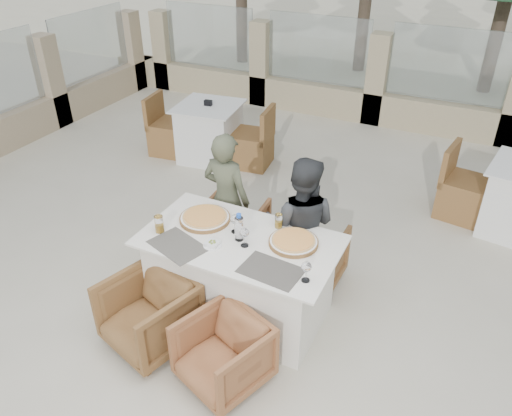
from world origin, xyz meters
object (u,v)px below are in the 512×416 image
at_px(olive_dish, 212,243).
at_px(armchair_far_right, 308,256).
at_px(armchair_near_right, 223,354).
at_px(water_bottle, 239,227).
at_px(wine_glass_centre, 235,223).
at_px(armchair_far_left, 234,227).
at_px(pizza_right, 293,241).
at_px(diner_left, 227,199).
at_px(pizza_left, 205,217).
at_px(beer_glass_right, 279,221).
at_px(armchair_near_left, 149,314).
at_px(beer_glass_left, 159,224).
at_px(diner_right, 301,227).
at_px(wine_glass_near, 245,236).
at_px(dining_table, 241,277).
at_px(wine_glass_corner, 306,271).
at_px(bg_table_a, 210,132).

height_order(olive_dish, armchair_far_right, olive_dish).
bearing_deg(armchair_near_right, armchair_far_right, 104.25).
distance_m(water_bottle, wine_glass_centre, 0.12).
bearing_deg(armchair_far_left, pizza_right, 141.18).
height_order(armchair_far_left, diner_left, diner_left).
xyz_separation_m(pizza_left, olive_dish, (0.24, -0.29, -0.01)).
bearing_deg(beer_glass_right, armchair_near_right, -89.13).
distance_m(wine_glass_centre, beer_glass_right, 0.37).
relative_size(wine_glass_centre, armchair_far_right, 0.29).
bearing_deg(armchair_near_left, olive_dish, 71.26).
bearing_deg(beer_glass_left, diner_right, 36.79).
distance_m(wine_glass_near, armchair_near_left, 0.99).
xyz_separation_m(olive_dish, diner_left, (-0.33, 0.83, -0.12)).
relative_size(wine_glass_near, armchair_near_left, 0.28).
relative_size(dining_table, wine_glass_corner, 8.70).
distance_m(armchair_near_right, diner_left, 1.59).
bearing_deg(wine_glass_near, wine_glass_corner, -17.58).
xyz_separation_m(beer_glass_right, armchair_near_left, (-0.70, -0.93, -0.53)).
height_order(pizza_right, water_bottle, water_bottle).
height_order(wine_glass_centre, diner_right, diner_right).
height_order(beer_glass_right, armchair_far_left, beer_glass_right).
xyz_separation_m(wine_glass_near, armchair_near_left, (-0.57, -0.58, -0.56)).
bearing_deg(armchair_near_left, dining_table, 69.30).
relative_size(pizza_right, water_bottle, 1.62).
bearing_deg(beer_glass_right, dining_table, -124.87).
xyz_separation_m(water_bottle, beer_glass_left, (-0.64, -0.19, -0.05)).
bearing_deg(armchair_far_right, water_bottle, 60.80).
relative_size(wine_glass_near, beer_glass_left, 1.25).
relative_size(beer_glass_right, olive_dish, 1.12).
xyz_separation_m(dining_table, pizza_right, (0.41, 0.13, 0.41)).
xyz_separation_m(pizza_right, armchair_near_left, (-0.90, -0.77, -0.50)).
bearing_deg(bg_table_a, olive_dish, -65.99).
relative_size(pizza_right, beer_glass_right, 3.20).
relative_size(pizza_left, wine_glass_corner, 2.35).
distance_m(wine_glass_corner, olive_dish, 0.82).
bearing_deg(armchair_far_left, pizza_left, 93.74).
relative_size(dining_table, pizza_left, 3.70).
height_order(armchair_near_right, diner_left, diner_left).
height_order(pizza_left, armchair_near_left, pizza_left).
distance_m(pizza_right, armchair_near_left, 1.29).
height_order(wine_glass_corner, armchair_far_right, wine_glass_corner).
bearing_deg(dining_table, beer_glass_left, -163.74).
bearing_deg(armchair_near_right, water_bottle, 128.28).
distance_m(armchair_far_left, diner_left, 0.41).
height_order(pizza_right, armchair_far_right, pizza_right).
bearing_deg(pizza_left, water_bottle, -17.36).
bearing_deg(water_bottle, armchair_near_left, -127.63).
bearing_deg(armchair_far_right, bg_table_a, -39.72).
distance_m(armchair_far_right, armchair_near_left, 1.53).
distance_m(wine_glass_near, diner_left, 0.93).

